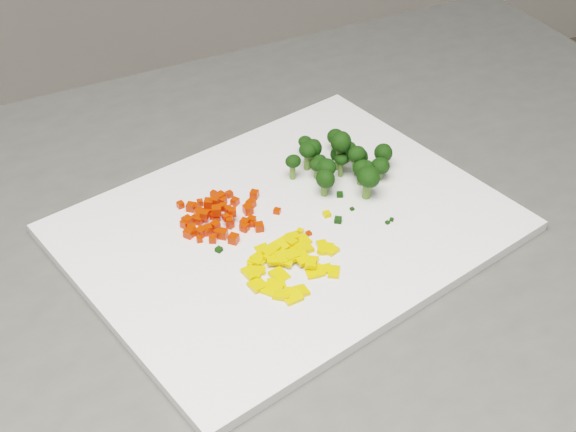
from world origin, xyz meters
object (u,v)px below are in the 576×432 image
object	(u,v)px
carrot_pile	(221,207)
broccoli_pile	(340,154)
pepper_pile	(292,255)
cutting_board	(288,228)

from	to	relation	value
carrot_pile	broccoli_pile	world-z (taller)	broccoli_pile
pepper_pile	broccoli_pile	bearing A→B (deg)	48.23
cutting_board	broccoli_pile	distance (m)	0.11
cutting_board	pepper_pile	bearing A→B (deg)	-108.03
pepper_pile	cutting_board	bearing A→B (deg)	71.97
carrot_pile	broccoli_pile	bearing A→B (deg)	9.61
cutting_board	pepper_pile	distance (m)	0.06
cutting_board	pepper_pile	world-z (taller)	pepper_pile
cutting_board	broccoli_pile	bearing A→B (deg)	35.40
cutting_board	carrot_pile	world-z (taller)	carrot_pile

